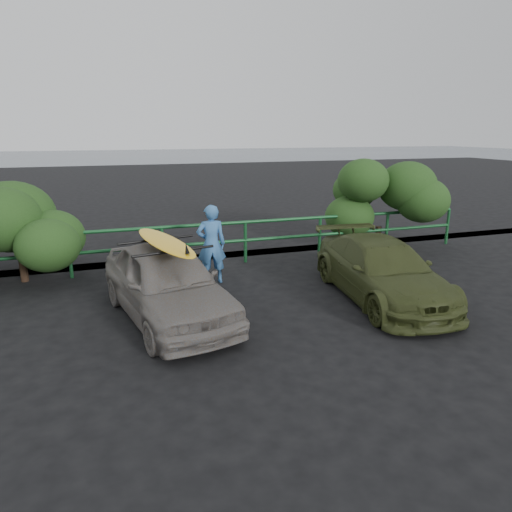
{
  "coord_description": "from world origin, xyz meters",
  "views": [
    {
      "loc": [
        -2.14,
        -5.35,
        3.13
      ],
      "look_at": [
        0.34,
        2.17,
        0.95
      ],
      "focal_mm": 32.0,
      "sensor_mm": 36.0,
      "label": 1
    }
  ],
  "objects_px": {
    "guardrail": "(205,245)",
    "olive_vehicle": "(382,270)",
    "sedan": "(167,283)",
    "surfboard": "(165,242)",
    "man": "(211,244)"
  },
  "relations": [
    {
      "from": "guardrail",
      "to": "surfboard",
      "type": "xyz_separation_m",
      "value": [
        -1.28,
        -2.89,
        0.83
      ]
    },
    {
      "from": "sedan",
      "to": "olive_vehicle",
      "type": "relative_size",
      "value": 0.97
    },
    {
      "from": "sedan",
      "to": "surfboard",
      "type": "relative_size",
      "value": 1.53
    },
    {
      "from": "sedan",
      "to": "surfboard",
      "type": "xyz_separation_m",
      "value": [
        0.0,
        0.0,
        0.72
      ]
    },
    {
      "from": "olive_vehicle",
      "to": "man",
      "type": "relative_size",
      "value": 2.31
    },
    {
      "from": "guardrail",
      "to": "olive_vehicle",
      "type": "relative_size",
      "value": 3.63
    },
    {
      "from": "surfboard",
      "to": "sedan",
      "type": "bearing_deg",
      "value": 0.0
    },
    {
      "from": "surfboard",
      "to": "man",
      "type": "bearing_deg",
      "value": 43.09
    },
    {
      "from": "guardrail",
      "to": "man",
      "type": "relative_size",
      "value": 8.37
    },
    {
      "from": "olive_vehicle",
      "to": "surfboard",
      "type": "xyz_separation_m",
      "value": [
        -4.03,
        0.31,
        0.79
      ]
    },
    {
      "from": "olive_vehicle",
      "to": "surfboard",
      "type": "height_order",
      "value": "surfboard"
    },
    {
      "from": "guardrail",
      "to": "olive_vehicle",
      "type": "distance_m",
      "value": 4.22
    },
    {
      "from": "guardrail",
      "to": "surfboard",
      "type": "relative_size",
      "value": 5.74
    },
    {
      "from": "sedan",
      "to": "man",
      "type": "height_order",
      "value": "man"
    },
    {
      "from": "sedan",
      "to": "surfboard",
      "type": "bearing_deg",
      "value": 0.0
    }
  ]
}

